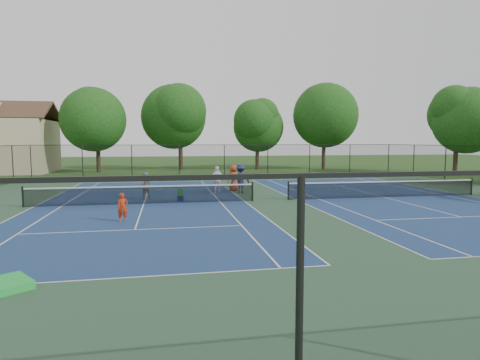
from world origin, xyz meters
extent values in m
plane|color=#234716|center=(0.00, 0.00, 0.00)|extent=(140.00, 140.00, 0.00)
cube|color=#2A4C32|center=(0.00, 0.00, 0.00)|extent=(36.00, 36.00, 0.01)
cube|color=navy|center=(-7.00, 0.00, 0.01)|extent=(10.97, 23.77, 0.00)
cube|color=white|center=(-7.00, 11.88, 0.01)|extent=(10.97, 0.06, 0.00)
cube|color=white|center=(-7.00, -11.88, 0.01)|extent=(10.97, 0.06, 0.00)
cube|color=white|center=(-12.48, 0.00, 0.01)|extent=(0.06, 23.77, 0.00)
cube|color=white|center=(-1.51, 0.00, 0.01)|extent=(0.06, 23.77, 0.00)
cube|color=white|center=(-11.12, 0.00, 0.01)|extent=(0.06, 23.77, 0.00)
cube|color=white|center=(-2.88, 0.00, 0.01)|extent=(0.06, 23.77, 0.00)
cube|color=white|center=(-7.00, 6.40, 0.01)|extent=(8.23, 0.06, 0.00)
cube|color=white|center=(-7.00, -6.40, 0.01)|extent=(8.23, 0.06, 0.00)
cube|color=white|center=(-7.00, 0.00, 0.01)|extent=(0.06, 12.80, 0.00)
cylinder|color=black|center=(-12.95, 0.00, 0.54)|extent=(0.10, 0.10, 1.07)
cylinder|color=black|center=(-1.05, 0.00, 0.54)|extent=(0.10, 0.10, 1.07)
cube|color=black|center=(-7.00, 0.00, 0.47)|extent=(11.90, 0.01, 0.90)
cube|color=white|center=(-7.00, 0.00, 0.95)|extent=(11.90, 0.04, 0.07)
cube|color=navy|center=(7.00, 0.00, 0.01)|extent=(10.97, 23.77, 0.00)
cube|color=white|center=(7.00, 11.88, 0.01)|extent=(10.97, 0.06, 0.00)
cube|color=white|center=(1.51, 0.00, 0.01)|extent=(0.06, 23.77, 0.00)
cube|color=white|center=(12.48, 0.00, 0.01)|extent=(0.06, 23.77, 0.00)
cube|color=white|center=(2.88, 0.00, 0.01)|extent=(0.06, 23.77, 0.00)
cube|color=white|center=(11.12, 0.00, 0.01)|extent=(0.06, 23.77, 0.00)
cube|color=white|center=(7.00, 6.40, 0.01)|extent=(8.23, 0.06, 0.00)
cube|color=white|center=(7.00, -6.40, 0.01)|extent=(8.23, 0.06, 0.00)
cube|color=white|center=(7.00, 0.00, 0.01)|extent=(0.06, 12.80, 0.00)
cylinder|color=black|center=(1.05, 0.00, 0.54)|extent=(0.10, 0.10, 1.07)
cylinder|color=black|center=(12.95, 0.00, 0.54)|extent=(0.10, 0.10, 1.07)
cube|color=black|center=(7.00, 0.00, 0.47)|extent=(11.90, 0.01, 0.90)
cube|color=white|center=(7.00, 0.00, 0.95)|extent=(11.90, 0.04, 0.07)
cylinder|color=black|center=(-18.00, 18.00, 1.50)|extent=(0.08, 0.08, 3.00)
cylinder|color=black|center=(-13.50, 18.00, 1.50)|extent=(0.08, 0.08, 3.00)
cylinder|color=black|center=(-9.00, 18.00, 1.50)|extent=(0.08, 0.08, 3.00)
cylinder|color=black|center=(-4.50, 18.00, 1.50)|extent=(0.08, 0.08, 3.00)
cylinder|color=black|center=(-4.50, -18.00, 1.50)|extent=(0.08, 0.08, 3.00)
cylinder|color=black|center=(0.00, 18.00, 1.50)|extent=(0.08, 0.08, 3.00)
cylinder|color=black|center=(4.50, 18.00, 1.50)|extent=(0.08, 0.08, 3.00)
cylinder|color=black|center=(9.00, 18.00, 1.50)|extent=(0.08, 0.08, 3.00)
cylinder|color=black|center=(13.50, 18.00, 1.50)|extent=(0.08, 0.08, 3.00)
cylinder|color=black|center=(18.00, 18.00, 1.50)|extent=(0.08, 0.08, 3.00)
cylinder|color=black|center=(18.00, 9.00, 1.50)|extent=(0.08, 0.08, 3.00)
cylinder|color=black|center=(18.00, 13.50, 1.50)|extent=(0.08, 0.08, 3.00)
cylinder|color=black|center=(-18.00, 13.50, 1.50)|extent=(0.08, 0.08, 3.00)
cube|color=black|center=(0.00, 18.00, 1.50)|extent=(36.00, 0.01, 3.00)
cube|color=black|center=(0.00, 18.00, 3.00)|extent=(36.00, 0.05, 0.05)
cylinder|color=#2D2116|center=(-13.00, 24.00, 1.89)|extent=(0.44, 0.44, 3.78)
sphere|color=#113D10|center=(-13.00, 24.00, 5.65)|extent=(6.80, 6.80, 6.80)
sphere|color=#113D10|center=(-13.00, 24.00, 6.31)|extent=(5.58, 5.58, 5.58)
sphere|color=#113D10|center=(-13.00, 24.00, 6.98)|extent=(4.35, 4.35, 4.35)
cylinder|color=#2D2116|center=(-4.00, 26.00, 2.07)|extent=(0.44, 0.44, 4.14)
sphere|color=#113D10|center=(-4.00, 26.00, 6.23)|extent=(7.60, 7.60, 7.60)
sphere|color=#113D10|center=(-4.00, 26.00, 6.85)|extent=(6.23, 6.23, 6.23)
sphere|color=#113D10|center=(-4.00, 26.00, 7.48)|extent=(4.86, 4.86, 4.86)
cylinder|color=#2D2116|center=(5.00, 25.00, 1.71)|extent=(0.44, 0.44, 3.42)
sphere|color=#113D10|center=(5.00, 25.00, 5.07)|extent=(6.00, 6.00, 6.00)
sphere|color=#113D10|center=(5.00, 25.00, 5.77)|extent=(4.92, 4.92, 4.92)
sphere|color=#113D10|center=(5.00, 25.00, 6.48)|extent=(3.84, 3.84, 3.84)
cylinder|color=#2D2116|center=(13.00, 24.00, 2.16)|extent=(0.44, 0.44, 4.32)
sphere|color=#113D10|center=(13.00, 24.00, 6.46)|extent=(7.80, 7.80, 7.80)
sphere|color=#113D10|center=(13.00, 24.00, 7.08)|extent=(6.40, 6.40, 6.40)
sphere|color=#113D10|center=(13.00, 24.00, 7.69)|extent=(4.99, 4.99, 4.99)
cylinder|color=#2D2116|center=(23.00, 14.00, 1.80)|extent=(0.44, 0.44, 3.60)
sphere|color=#113D10|center=(23.00, 14.00, 5.41)|extent=(6.60, 6.60, 6.60)
sphere|color=#113D10|center=(23.00, 14.00, 6.09)|extent=(5.41, 5.41, 5.41)
sphere|color=#113D10|center=(23.00, 14.00, 6.76)|extent=(4.22, 4.22, 4.22)
cube|color=tan|center=(-23.00, 25.00, 2.80)|extent=(10.00, 8.00, 5.60)
cube|color=#422B1E|center=(-23.00, 27.00, 6.58)|extent=(10.80, 4.10, 2.15)
imported|color=red|center=(-7.60, -4.70, 0.60)|extent=(0.49, 0.37, 1.21)
imported|color=gray|center=(-6.99, 1.85, 0.78)|extent=(0.77, 0.61, 1.56)
imported|color=white|center=(-2.58, 3.48, 0.89)|extent=(1.10, 0.63, 1.78)
imported|color=#1A223B|center=(-1.08, 3.48, 0.94)|extent=(1.23, 0.73, 1.88)
imported|color=#9C381C|center=(-1.31, 4.77, 0.89)|extent=(1.02, 0.88, 1.77)
cube|color=navy|center=(-5.03, 0.74, 0.15)|extent=(0.36, 0.33, 0.29)
cube|color=green|center=(-5.03, 0.74, 0.50)|extent=(0.34, 0.29, 0.41)
camera|label=1|loc=(-5.82, -21.76, 3.34)|focal=30.00mm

